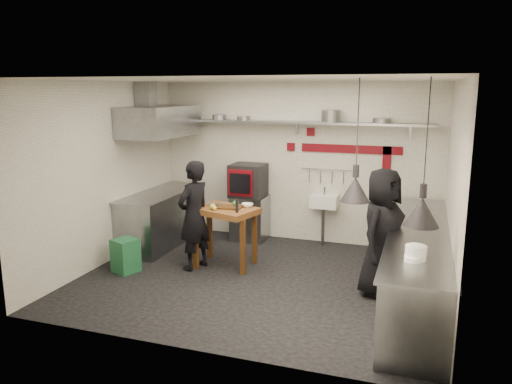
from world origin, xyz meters
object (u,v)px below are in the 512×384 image
(chef_left, at_px, (194,216))
(chef_right, at_px, (382,232))
(green_bin, at_px, (126,255))
(prep_table, at_px, (225,237))
(oven_stand, at_px, (250,218))
(combi_oven, at_px, (248,180))

(chef_left, distance_m, chef_right, 2.75)
(green_bin, distance_m, chef_left, 1.18)
(prep_table, relative_size, chef_right, 0.54)
(prep_table, xyz_separation_m, chef_right, (2.34, -0.34, 0.39))
(oven_stand, xyz_separation_m, green_bin, (-1.21, -2.15, -0.15))
(combi_oven, relative_size, green_bin, 1.17)
(green_bin, bearing_deg, oven_stand, 60.68)
(prep_table, bearing_deg, green_bin, -134.81)
(combi_oven, xyz_separation_m, chef_left, (-0.27, -1.65, -0.26))
(chef_left, height_order, chef_right, chef_right)
(green_bin, relative_size, chef_right, 0.29)
(oven_stand, height_order, chef_left, chef_left)
(prep_table, height_order, chef_right, chef_right)
(combi_oven, relative_size, prep_table, 0.64)
(chef_left, bearing_deg, green_bin, -44.21)
(oven_stand, height_order, prep_table, prep_table)
(green_bin, xyz_separation_m, chef_left, (0.91, 0.47, 0.58))
(oven_stand, height_order, green_bin, oven_stand)
(combi_oven, bearing_deg, prep_table, -83.94)
(chef_left, relative_size, chef_right, 0.97)
(chef_right, bearing_deg, chef_left, 108.38)
(combi_oven, height_order, chef_right, chef_right)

